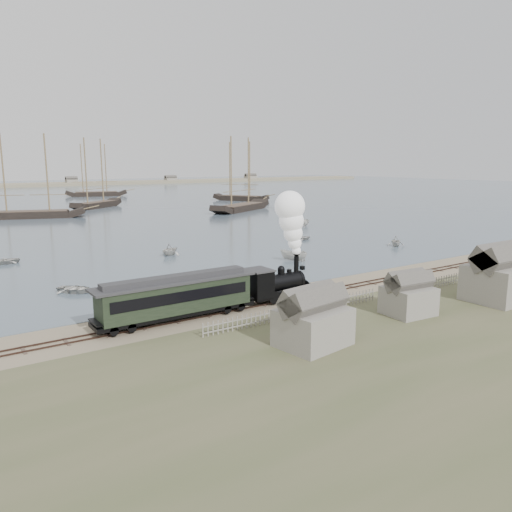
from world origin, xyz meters
TOP-DOWN VIEW (x-y plane):
  - ground at (0.00, 0.00)m, footprint 600.00×600.00m
  - harbor_water at (0.00, 170.00)m, footprint 600.00×336.00m
  - rail_track at (0.00, -2.00)m, footprint 120.00×1.80m
  - picket_fence_west at (-6.50, -7.00)m, footprint 19.00×0.10m
  - picket_fence_east at (12.50, -7.50)m, footprint 15.00×0.10m
  - shed_left at (-10.00, -13.00)m, footprint 5.00×4.00m
  - shed_mid at (2.00, -12.00)m, footprint 4.00×3.50m
  - shed_right at (13.00, -14.00)m, footprint 6.00×5.00m
  - locomotive at (-3.57, -2.00)m, footprint 8.26×3.08m
  - passenger_coach at (-15.81, -2.00)m, footprint 14.37×2.77m
  - beached_dinghy at (-19.65, 0.16)m, footprint 4.94×5.28m
  - rowboat_0 at (-20.56, 12.29)m, footprint 4.69×4.65m
  - rowboat_1 at (-3.62, 25.88)m, footprint 4.06×4.27m
  - rowboat_2 at (8.53, 12.58)m, footprint 4.01×3.28m
  - rowboat_3 at (21.45, 26.20)m, footprint 2.65×3.62m
  - rowboat_4 at (29.58, 12.72)m, footprint 4.15×4.06m
  - rowboat_5 at (33.37, 39.74)m, footprint 3.41×3.60m
  - rowboat_6 at (-24.52, 32.74)m, footprint 3.01×4.08m
  - schooner_2 at (-10.77, 88.78)m, footprint 25.02×13.18m
  - schooner_3 at (10.35, 106.49)m, footprint 18.57×16.05m
  - schooner_4 at (40.63, 75.83)m, footprint 25.07×17.45m
  - schooner_5 at (59.32, 105.18)m, footprint 14.11×19.30m
  - schooner_8 at (25.10, 155.51)m, footprint 23.28×11.36m

SIDE VIEW (x-z plane):
  - ground at x=0.00m, z-range 0.00..0.00m
  - picket_fence_west at x=-6.50m, z-range -0.60..0.60m
  - picket_fence_east at x=12.50m, z-range -0.60..0.60m
  - shed_left at x=-10.00m, z-range -2.05..2.05m
  - shed_mid at x=2.00m, z-range -1.80..1.80m
  - shed_right at x=13.00m, z-range -2.55..2.55m
  - harbor_water at x=0.00m, z-range 0.00..0.06m
  - rail_track at x=0.00m, z-range -0.04..0.12m
  - rowboat_3 at x=21.45m, z-range 0.06..0.79m
  - beached_dinghy at x=-19.65m, z-range 0.00..0.89m
  - rowboat_0 at x=-20.56m, z-range 0.06..0.86m
  - rowboat_6 at x=-24.52m, z-range 0.06..0.88m
  - rowboat_5 at x=33.37m, z-range 0.06..1.45m
  - rowboat_2 at x=8.53m, z-range 0.06..1.54m
  - rowboat_4 at x=29.58m, z-range 0.06..1.72m
  - rowboat_1 at x=-3.62m, z-range 0.06..1.82m
  - passenger_coach at x=-15.81m, z-range 0.46..3.95m
  - locomotive at x=-3.57m, z-range -0.41..9.89m
  - schooner_2 at x=-10.77m, z-range 0.06..20.06m
  - schooner_3 at x=10.35m, z-range 0.06..20.06m
  - schooner_4 at x=40.63m, z-range 0.06..20.06m
  - schooner_5 at x=59.32m, z-range 0.06..20.06m
  - schooner_8 at x=25.10m, z-range 0.06..20.06m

